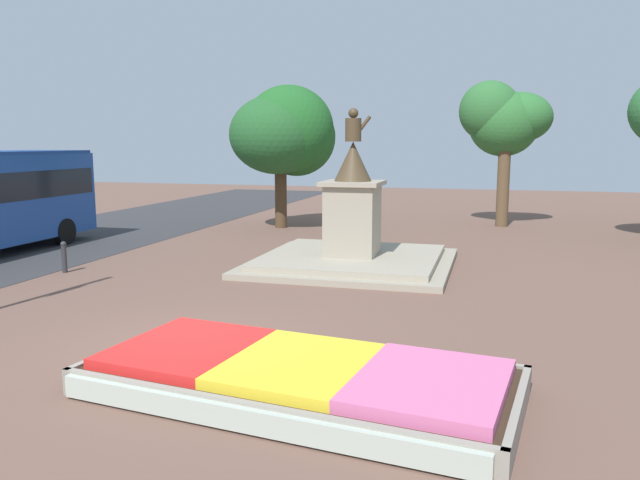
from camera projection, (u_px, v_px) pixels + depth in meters
The scene contains 6 objects.
ground_plane at pixel (192, 351), 10.40m from camera, with size 77.30×77.30×0.00m, color brown.
flower_planter at pixel (298, 379), 8.57m from camera, with size 6.23×3.50×0.49m.
statue_monument at pixel (352, 238), 17.50m from camera, with size 5.50×5.50×4.37m.
kerb_bollard_north at pixel (64, 256), 16.61m from camera, with size 0.15×0.15×0.85m.
park_tree_behind_statue at pixel (504, 119), 25.69m from camera, with size 3.77×2.82×5.96m.
park_tree_far_right at pixel (286, 134), 24.74m from camera, with size 4.10×4.60×5.66m.
Camera 1 is at (4.75, -9.04, 3.44)m, focal length 35.00 mm.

